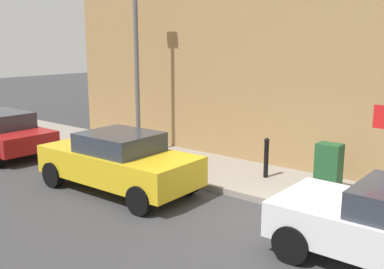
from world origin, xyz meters
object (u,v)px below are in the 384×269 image
at_px(utility_cabinet, 328,170).
at_px(lamppost, 136,51).
at_px(bollard_near_cabinet, 266,156).
at_px(car_yellow, 119,161).

xyz_separation_m(utility_cabinet, lamppost, (-0.12, 6.11, 2.62)).
distance_m(utility_cabinet, lamppost, 6.65).
xyz_separation_m(utility_cabinet, bollard_near_cabinet, (0.10, 1.68, 0.02)).
xyz_separation_m(car_yellow, utility_cabinet, (2.68, -4.15, -0.07)).
distance_m(utility_cabinet, bollard_near_cabinet, 1.68).
bearing_deg(utility_cabinet, lamppost, 91.08).
distance_m(bollard_near_cabinet, lamppost, 5.14).
distance_m(car_yellow, utility_cabinet, 4.94).
height_order(bollard_near_cabinet, lamppost, lamppost).
height_order(car_yellow, lamppost, lamppost).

